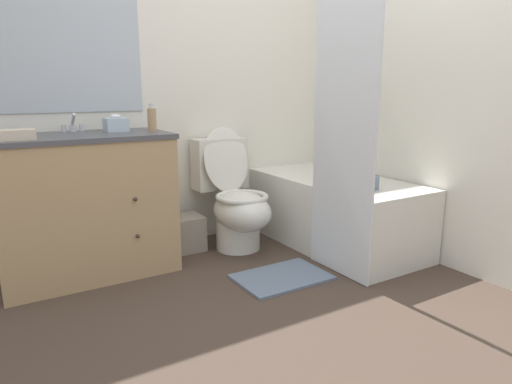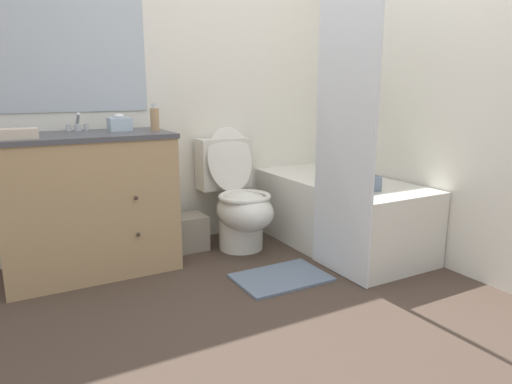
# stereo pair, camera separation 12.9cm
# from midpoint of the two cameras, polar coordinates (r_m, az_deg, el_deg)

# --- Properties ---
(ground_plane) EXTENTS (14.00, 14.00, 0.00)m
(ground_plane) POSITION_cam_midpoint_polar(r_m,az_deg,el_deg) (2.40, 4.45, -16.29)
(ground_plane) COLOR #47382D
(wall_back) EXTENTS (8.00, 0.06, 2.50)m
(wall_back) POSITION_cam_midpoint_polar(r_m,az_deg,el_deg) (3.50, -11.15, 13.99)
(wall_back) COLOR white
(wall_back) RESTS_ON ground_plane
(wall_right) EXTENTS (0.05, 2.56, 2.50)m
(wall_right) POSITION_cam_midpoint_polar(r_m,az_deg,el_deg) (3.56, 14.94, 13.75)
(wall_right) COLOR white
(wall_right) RESTS_ON ground_plane
(vanity_cabinet) EXTENTS (1.05, 0.60, 0.89)m
(vanity_cabinet) POSITION_cam_midpoint_polar(r_m,az_deg,el_deg) (3.09, -21.68, -1.42)
(vanity_cabinet) COLOR tan
(vanity_cabinet) RESTS_ON ground_plane
(sink_faucet) EXTENTS (0.14, 0.12, 0.12)m
(sink_faucet) POSITION_cam_midpoint_polar(r_m,az_deg,el_deg) (3.20, -23.01, 7.56)
(sink_faucet) COLOR silver
(sink_faucet) RESTS_ON vanity_cabinet
(toilet) EXTENTS (0.41, 0.70, 0.89)m
(toilet) POSITION_cam_midpoint_polar(r_m,az_deg,el_deg) (3.37, -3.74, -1.17)
(toilet) COLOR silver
(toilet) RESTS_ON ground_plane
(bathtub) EXTENTS (0.67, 1.39, 0.51)m
(bathtub) POSITION_cam_midpoint_polar(r_m,az_deg,el_deg) (3.49, 8.78, -2.40)
(bathtub) COLOR silver
(bathtub) RESTS_ON ground_plane
(shower_curtain) EXTENTS (0.01, 0.54, 2.04)m
(shower_curtain) POSITION_cam_midpoint_polar(r_m,az_deg,el_deg) (2.81, 9.68, 9.75)
(shower_curtain) COLOR white
(shower_curtain) RESTS_ON ground_plane
(wastebasket) EXTENTS (0.28, 0.24, 0.26)m
(wastebasket) POSITION_cam_midpoint_polar(r_m,az_deg,el_deg) (3.41, -10.18, -5.13)
(wastebasket) COLOR gray
(wastebasket) RESTS_ON ground_plane
(tissue_box) EXTENTS (0.14, 0.14, 0.11)m
(tissue_box) POSITION_cam_midpoint_polar(r_m,az_deg,el_deg) (3.15, -18.24, 8.04)
(tissue_box) COLOR silver
(tissue_box) RESTS_ON vanity_cabinet
(soap_dispenser) EXTENTS (0.06, 0.06, 0.18)m
(soap_dispenser) POSITION_cam_midpoint_polar(r_m,az_deg,el_deg) (3.07, -14.07, 8.83)
(soap_dispenser) COLOR tan
(soap_dispenser) RESTS_ON vanity_cabinet
(hand_towel_folded) EXTENTS (0.23, 0.13, 0.06)m
(hand_towel_folded) POSITION_cam_midpoint_polar(r_m,az_deg,el_deg) (2.83, -29.39, 6.24)
(hand_towel_folded) COLOR beige
(hand_towel_folded) RESTS_ON vanity_cabinet
(bath_towel_folded) EXTENTS (0.27, 0.24, 0.10)m
(bath_towel_folded) POSITION_cam_midpoint_polar(r_m,az_deg,el_deg) (3.07, 10.69, 1.25)
(bath_towel_folded) COLOR slate
(bath_towel_folded) RESTS_ON bathtub
(bath_mat) EXTENTS (0.57, 0.39, 0.02)m
(bath_mat) POSITION_cam_midpoint_polar(r_m,az_deg,el_deg) (2.92, 1.95, -10.59)
(bath_mat) COLOR slate
(bath_mat) RESTS_ON ground_plane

